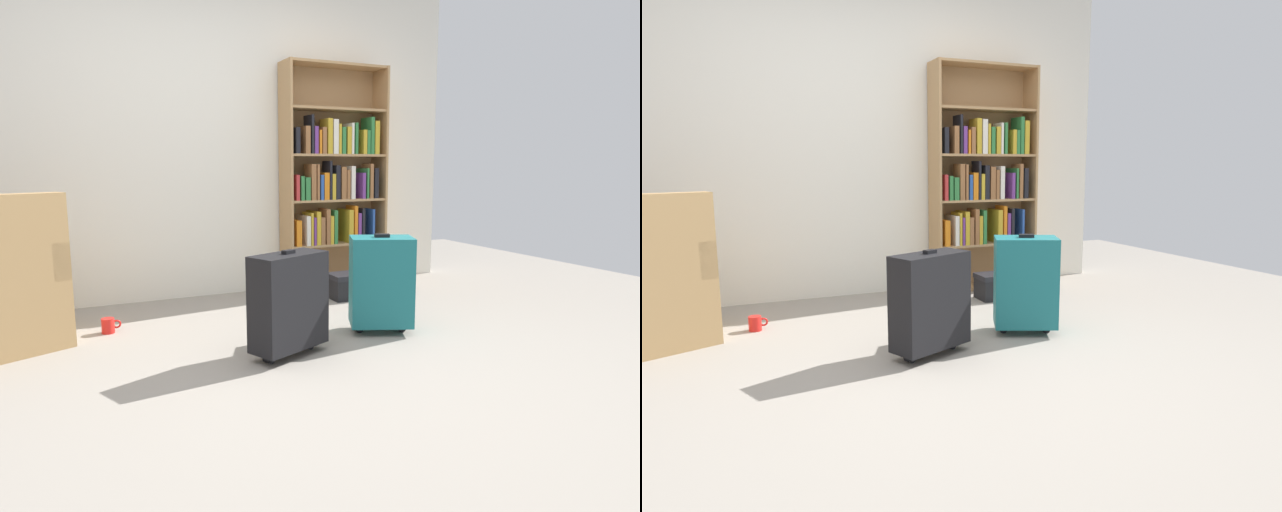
{
  "view_description": "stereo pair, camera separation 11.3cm",
  "coord_description": "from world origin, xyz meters",
  "views": [
    {
      "loc": [
        -1.07,
        -2.4,
        1.06
      ],
      "look_at": [
        0.24,
        0.34,
        0.55
      ],
      "focal_mm": 31.06,
      "sensor_mm": 36.0,
      "label": 1
    },
    {
      "loc": [
        -0.97,
        -2.45,
        1.06
      ],
      "look_at": [
        0.24,
        0.34,
        0.55
      ],
      "focal_mm": 31.06,
      "sensor_mm": 36.0,
      "label": 2
    }
  ],
  "objects": [
    {
      "name": "ground_plane",
      "position": [
        0.0,
        0.0,
        0.0
      ],
      "size": [
        7.77,
        7.77,
        0.0
      ],
      "primitive_type": "plane",
      "color": "gray"
    },
    {
      "name": "back_wall",
      "position": [
        0.0,
        2.01,
        1.3
      ],
      "size": [
        4.44,
        0.1,
        2.6
      ],
      "primitive_type": "cube",
      "color": "silver",
      "rests_on": "ground"
    },
    {
      "name": "bookshelf",
      "position": [
        1.06,
        1.82,
        0.92
      ],
      "size": [
        0.9,
        0.27,
        1.86
      ],
      "color": "#A87F51",
      "rests_on": "ground"
    },
    {
      "name": "mug",
      "position": [
        -0.82,
        1.22,
        0.05
      ],
      "size": [
        0.12,
        0.08,
        0.1
      ],
      "color": "red",
      "rests_on": "ground"
    },
    {
      "name": "storage_box",
      "position": [
        1.08,
        1.38,
        0.11
      ],
      "size": [
        0.49,
        0.23,
        0.2
      ],
      "color": "black",
      "rests_on": "ground"
    },
    {
      "name": "suitcase_black",
      "position": [
        0.05,
        0.34,
        0.31
      ],
      "size": [
        0.49,
        0.36,
        0.6
      ],
      "color": "black",
      "rests_on": "ground"
    },
    {
      "name": "suitcase_teal",
      "position": [
        0.75,
        0.5,
        0.33
      ],
      "size": [
        0.45,
        0.39,
        0.63
      ],
      "color": "#19666B",
      "rests_on": "ground"
    }
  ]
}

